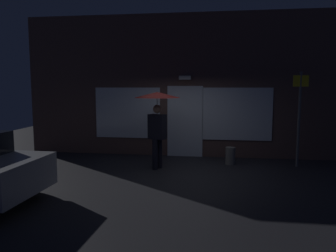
% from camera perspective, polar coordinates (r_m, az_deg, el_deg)
% --- Properties ---
extents(ground_plane, '(18.00, 18.00, 0.00)m').
position_cam_1_polar(ground_plane, '(8.46, 1.47, -8.23)').
color(ground_plane, '#26262B').
extents(building_facade, '(10.22, 0.48, 4.40)m').
position_cam_1_polar(building_facade, '(10.50, 3.03, 6.73)').
color(building_facade, brown).
rests_on(building_facade, ground).
extents(person_with_umbrella, '(1.21, 1.21, 2.05)m').
position_cam_1_polar(person_with_umbrella, '(8.76, -1.87, 2.97)').
color(person_with_umbrella, black).
rests_on(person_with_umbrella, ground).
extents(street_sign_post, '(0.40, 0.07, 2.58)m').
position_cam_1_polar(street_sign_post, '(9.67, 21.51, 1.98)').
color(street_sign_post, '#595B60').
rests_on(street_sign_post, ground).
extents(sidewalk_bollard, '(0.27, 0.27, 0.48)m').
position_cam_1_polar(sidewalk_bollard, '(9.61, 10.61, -5.03)').
color(sidewalk_bollard, slate).
rests_on(sidewalk_bollard, ground).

